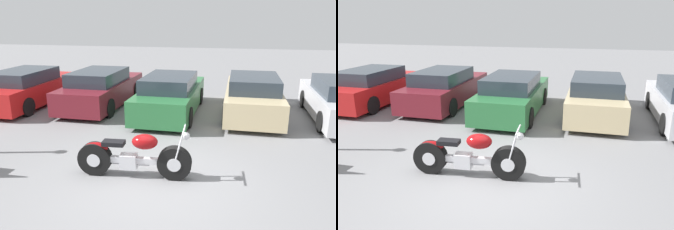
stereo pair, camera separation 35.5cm
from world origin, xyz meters
The scene contains 6 objects.
ground_plane centered at (0.00, 0.00, 0.00)m, with size 60.00×60.00×0.00m, color slate.
motorcycle centered at (-0.51, 0.14, 0.44)m, with size 2.33×0.62×1.06m.
parked_car_red centered at (-6.03, 4.84, 0.63)m, with size 1.80×4.48×1.33m.
parked_car_maroon centered at (-3.36, 5.28, 0.63)m, with size 1.80×4.48×1.33m.
parked_car_green centered at (-0.70, 4.78, 0.63)m, with size 1.80×4.48×1.33m.
parked_car_champagne centered at (1.97, 5.24, 0.63)m, with size 1.80×4.48×1.33m.
Camera 1 is at (1.44, -5.63, 3.11)m, focal length 35.00 mm.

